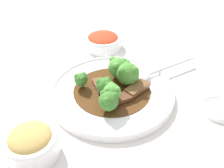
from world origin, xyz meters
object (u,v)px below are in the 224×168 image
broccoli_floret_2 (128,73)px  serving_spoon (143,75)px  broccoli_floret_3 (109,101)px  beef_strip_1 (100,85)px  beef_strip_2 (137,88)px  beef_strip_0 (122,98)px  broccoli_floret_0 (117,67)px  sauce_dish (220,109)px  side_bowl_kimchi (103,41)px  side_bowl_appetizer (31,143)px  broccoli_floret_1 (105,85)px  broccoli_floret_5 (112,92)px  main_plate (112,92)px  broccoli_floret_4 (81,79)px

broccoli_floret_2 → serving_spoon: bearing=136.5°
broccoli_floret_3 → serving_spoon: broccoli_floret_3 is taller
beef_strip_1 → beef_strip_2: bearing=97.3°
beef_strip_0 → broccoli_floret_0: broccoli_floret_0 is taller
sauce_dish → side_bowl_kimchi: bearing=-120.7°
side_bowl_kimchi → side_bowl_appetizer: 0.43m
broccoli_floret_2 → broccoli_floret_3: bearing=-9.5°
broccoli_floret_1 → side_bowl_appetizer: size_ratio=0.44×
broccoli_floret_2 → side_bowl_kimchi: size_ratio=0.48×
beef_strip_0 → side_bowl_appetizer: size_ratio=0.51×
broccoli_floret_5 → broccoli_floret_1: bearing=-132.6°
main_plate → side_bowl_kimchi: bearing=-157.0°
beef_strip_0 → beef_strip_2: beef_strip_2 is taller
broccoli_floret_4 → sauce_dish: bearing=94.2°
main_plate → broccoli_floret_0: 0.07m
side_bowl_kimchi → broccoli_floret_5: bearing=21.9°
broccoli_floret_4 → serving_spoon: size_ratio=0.20×
broccoli_floret_0 → broccoli_floret_3: broccoli_floret_0 is taller
beef_strip_0 → broccoli_floret_5: size_ratio=1.07×
beef_strip_2 → side_bowl_appetizer: 0.27m
side_bowl_appetizer → side_bowl_kimchi: bearing=179.6°
main_plate → broccoli_floret_5: (0.05, 0.01, 0.04)m
broccoli_floret_5 → side_bowl_appetizer: size_ratio=0.48×
broccoli_floret_3 → broccoli_floret_5: size_ratio=0.94×
sauce_dish → main_plate: bearing=-86.8°
broccoli_floret_3 → sauce_dish: bearing=109.6°
sauce_dish → broccoli_floret_5: bearing=-75.8°
side_bowl_appetizer → broccoli_floret_4: bearing=174.0°
broccoli_floret_0 → side_bowl_kimchi: 0.19m
serving_spoon → broccoli_floret_5: bearing=-23.7°
beef_strip_2 → serving_spoon: bearing=175.5°
broccoli_floret_1 → main_plate: bearing=156.6°
serving_spoon → beef_strip_1: bearing=-54.5°
beef_strip_1 → broccoli_floret_0: size_ratio=1.14×
beef_strip_0 → broccoli_floret_3: (0.04, -0.02, 0.02)m
beef_strip_1 → broccoli_floret_0: broccoli_floret_0 is taller
main_plate → beef_strip_0: (0.03, 0.03, 0.01)m
main_plate → broccoli_floret_1: size_ratio=6.69×
beef_strip_0 → beef_strip_1: (-0.03, -0.06, -0.00)m
broccoli_floret_0 → broccoli_floret_1: 0.08m
beef_strip_0 → broccoli_floret_1: size_ratio=1.16×
beef_strip_1 → sauce_dish: (-0.01, 0.28, -0.02)m
broccoli_floret_5 → side_bowl_kimchi: broccoli_floret_5 is taller
beef_strip_1 → serving_spoon: serving_spoon is taller
broccoli_floret_5 → broccoli_floret_0: bearing=-171.2°
broccoli_floret_4 → broccoli_floret_5: 0.10m
beef_strip_2 → broccoli_floret_0: bearing=-124.9°
broccoli_floret_0 → broccoli_floret_3: (0.12, 0.02, -0.00)m
broccoli_floret_0 → broccoli_floret_4: broccoli_floret_0 is taller
serving_spoon → side_bowl_kimchi: 0.22m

